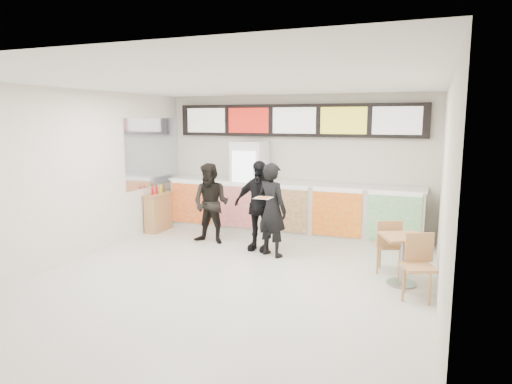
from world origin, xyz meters
The scene contains 15 objects.
floor centered at (0.00, 0.00, 0.00)m, with size 7.00×7.00×0.00m, color beige.
ceiling centered at (0.00, 0.00, 3.00)m, with size 7.00×7.00×0.00m, color white.
wall_back centered at (0.00, 3.50, 1.50)m, with size 6.00×6.00×0.00m, color silver.
wall_left centered at (-3.00, 0.00, 1.50)m, with size 7.00×7.00×0.00m, color silver.
wall_right centered at (3.00, 0.00, 1.50)m, with size 7.00×7.00×0.00m, color silver.
service_counter centered at (0.00, 3.09, 0.57)m, with size 5.56×0.77×1.14m.
menu_board centered at (0.00, 3.41, 2.45)m, with size 5.50×0.14×0.70m.
drinks_fridge centered at (-0.93, 3.11, 1.00)m, with size 0.70×0.67×2.00m.
mirror_panel centered at (-2.99, 2.45, 1.75)m, with size 0.01×2.00×1.50m, color #B2B7BF.
customer_main centered at (0.17, 1.48, 0.86)m, with size 0.62×0.41×1.71m, color black.
customer_left centered at (-1.26, 1.86, 0.81)m, with size 0.79×0.61×1.62m, color black.
customer_mid centered at (-0.19, 1.75, 0.86)m, with size 1.01×0.42×1.72m, color black.
pizza_slice centered at (0.17, 1.03, 1.16)m, with size 0.36×0.36×0.02m.
cafe_table centered at (2.50, 0.81, 0.53)m, with size 1.03×1.58×0.90m.
condiment_ledge centered at (-2.82, 2.33, 0.43)m, with size 0.31×0.76×1.01m.
Camera 1 is at (2.87, -6.15, 2.48)m, focal length 32.00 mm.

